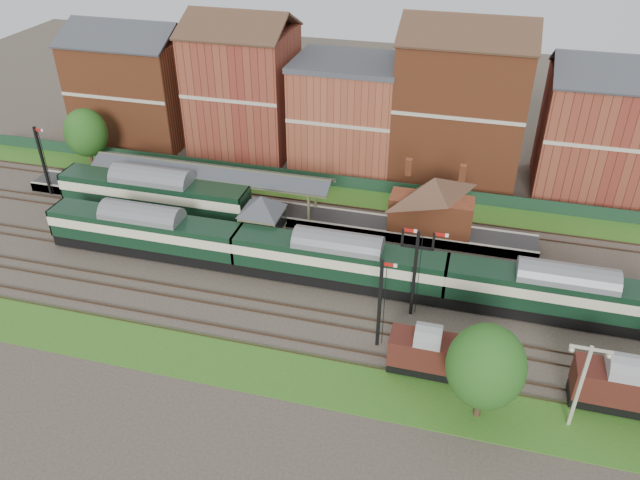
% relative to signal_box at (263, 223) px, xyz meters
% --- Properties ---
extents(ground, '(160.00, 160.00, 0.00)m').
position_rel_signal_box_xyz_m(ground, '(3.00, -3.25, -3.19)').
color(ground, '#473D33').
rests_on(ground, ground).
extents(grass_back, '(90.00, 4.50, 0.06)m').
position_rel_signal_box_xyz_m(grass_back, '(3.00, 12.75, -3.16)').
color(grass_back, '#2D6619').
rests_on(grass_back, ground).
extents(grass_front, '(90.00, 5.00, 0.06)m').
position_rel_signal_box_xyz_m(grass_front, '(3.00, -15.25, -3.16)').
color(grass_front, '#2D6619').
rests_on(grass_front, ground).
extents(fence, '(90.00, 0.12, 1.50)m').
position_rel_signal_box_xyz_m(fence, '(3.00, 14.75, -2.44)').
color(fence, '#193823').
rests_on(fence, ground).
extents(platform, '(55.00, 3.40, 1.00)m').
position_rel_signal_box_xyz_m(platform, '(-2.00, 6.50, -2.69)').
color(platform, '#2D2D2D').
rests_on(platform, ground).
extents(signal_box, '(5.40, 5.40, 6.00)m').
position_rel_signal_box_xyz_m(signal_box, '(0.00, 0.00, 0.00)').
color(signal_box, '#6D7D58').
rests_on(signal_box, ground).
extents(brick_hut, '(3.20, 2.64, 2.94)m').
position_rel_signal_box_xyz_m(brick_hut, '(8.00, 0.00, -2.00)').
color(brick_hut, maroon).
rests_on(brick_hut, ground).
extents(station_building, '(8.10, 8.10, 5.90)m').
position_rel_signal_box_xyz_m(station_building, '(15.00, 6.50, 0.76)').
color(station_building, brown).
rests_on(station_building, platform).
extents(canopy, '(26.00, 3.89, 4.08)m').
position_rel_signal_box_xyz_m(canopy, '(-8.00, 6.50, 1.39)').
color(canopy, brown).
rests_on(canopy, platform).
extents(semaphore_bracket, '(3.60, 0.25, 8.18)m').
position_rel_signal_box_xyz_m(semaphore_bracket, '(15.04, -5.75, 1.44)').
color(semaphore_bracket, black).
rests_on(semaphore_bracket, ground).
extents(semaphore_platform_end, '(1.23, 0.25, 8.00)m').
position_rel_signal_box_xyz_m(semaphore_platform_end, '(-26.98, 4.75, 0.96)').
color(semaphore_platform_end, black).
rests_on(semaphore_platform_end, ground).
extents(semaphore_siding, '(1.23, 0.25, 8.00)m').
position_rel_signal_box_xyz_m(semaphore_siding, '(13.02, -10.25, 0.96)').
color(semaphore_siding, black).
rests_on(semaphore_siding, ground).
extents(yard_lamp, '(2.60, 0.22, 7.00)m').
position_rel_signal_box_xyz_m(yard_lamp, '(27.00, -14.75, 0.79)').
color(yard_lamp, beige).
rests_on(yard_lamp, ground).
extents(town_backdrop, '(69.00, 10.00, 16.00)m').
position_rel_signal_box_xyz_m(town_backdrop, '(2.82, 21.75, 3.81)').
color(town_backdrop, brown).
rests_on(town_backdrop, ground).
extents(dmu_train, '(56.10, 2.95, 4.31)m').
position_rel_signal_box_xyz_m(dmu_train, '(8.07, -3.25, -0.68)').
color(dmu_train, black).
rests_on(dmu_train, ground).
extents(platform_railcar, '(20.21, 3.18, 4.65)m').
position_rel_signal_box_xyz_m(platform_railcar, '(-13.00, 3.25, -0.49)').
color(platform_railcar, black).
rests_on(platform_railcar, ground).
extents(goods_van_a, '(5.45, 2.36, 3.30)m').
position_rel_signal_box_xyz_m(goods_van_a, '(16.94, -12.25, -1.30)').
color(goods_van_a, black).
rests_on(goods_van_a, ground).
extents(goods_van_c, '(5.77, 2.50, 3.50)m').
position_rel_signal_box_xyz_m(goods_van_c, '(29.92, -12.25, -1.19)').
color(goods_van_c, black).
rests_on(goods_van_c, ground).
extents(tree_far, '(5.19, 5.19, 7.57)m').
position_rel_signal_box_xyz_m(tree_far, '(20.95, -15.59, 1.38)').
color(tree_far, '#382619').
rests_on(tree_far, ground).
extents(tree_back, '(5.02, 5.02, 7.33)m').
position_rel_signal_box_xyz_m(tree_back, '(-26.33, 12.10, 1.24)').
color(tree_back, '#382619').
rests_on(tree_back, ground).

